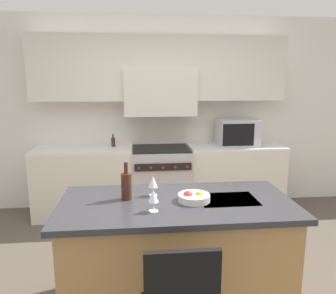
{
  "coord_description": "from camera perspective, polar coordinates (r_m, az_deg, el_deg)",
  "views": [
    {
      "loc": [
        -0.33,
        -2.48,
        1.83
      ],
      "look_at": [
        -0.02,
        0.73,
        1.16
      ],
      "focal_mm": 35.0,
      "sensor_mm": 36.0,
      "label": 1
    }
  ],
  "objects": [
    {
      "name": "back_cabinetry",
      "position": [
        4.63,
        -1.53,
        8.71
      ],
      "size": [
        10.0,
        0.46,
        2.7
      ],
      "color": "silver",
      "rests_on": "ground_plane"
    },
    {
      "name": "back_counter",
      "position": [
        4.58,
        -1.23,
        -5.63
      ],
      "size": [
        3.39,
        0.62,
        0.93
      ],
      "color": "silver",
      "rests_on": "ground_plane"
    },
    {
      "name": "range_stove",
      "position": [
        4.57,
        -1.21,
        -5.82
      ],
      "size": [
        0.79,
        0.7,
        0.91
      ],
      "color": "#B7B7BC",
      "rests_on": "ground_plane"
    },
    {
      "name": "microwave",
      "position": [
        4.64,
        11.97,
        2.51
      ],
      "size": [
        0.54,
        0.42,
        0.36
      ],
      "color": "#B7B7BC",
      "rests_on": "back_counter"
    },
    {
      "name": "kitchen_island",
      "position": [
        2.74,
        1.49,
        -18.27
      ],
      "size": [
        1.79,
        0.87,
        0.91
      ],
      "color": "#B7844C",
      "rests_on": "ground_plane"
    },
    {
      "name": "wine_bottle",
      "position": [
        2.57,
        -7.26,
        -6.64
      ],
      "size": [
        0.08,
        0.08,
        0.3
      ],
      "color": "#422314",
      "rests_on": "kitchen_island"
    },
    {
      "name": "wine_glass_near",
      "position": [
        2.32,
        -2.57,
        -8.66
      ],
      "size": [
        0.07,
        0.07,
        0.16
      ],
      "color": "white",
      "rests_on": "kitchen_island"
    },
    {
      "name": "wine_glass_far",
      "position": [
        2.63,
        -2.63,
        -6.19
      ],
      "size": [
        0.07,
        0.07,
        0.16
      ],
      "color": "white",
      "rests_on": "kitchen_island"
    },
    {
      "name": "fruit_bowl",
      "position": [
        2.54,
        4.53,
        -8.72
      ],
      "size": [
        0.25,
        0.25,
        0.08
      ],
      "color": "silver",
      "rests_on": "kitchen_island"
    },
    {
      "name": "oil_bottle_on_counter",
      "position": [
        4.52,
        -9.52,
        0.9
      ],
      "size": [
        0.06,
        0.06,
        0.17
      ],
      "color": "#422314",
      "rests_on": "back_counter"
    }
  ]
}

